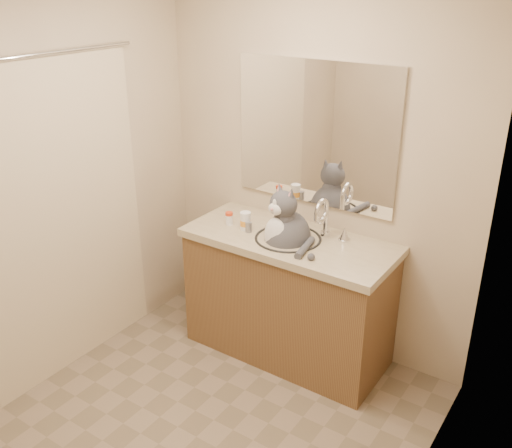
{
  "coord_description": "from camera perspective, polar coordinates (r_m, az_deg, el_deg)",
  "views": [
    {
      "loc": [
        1.63,
        -1.82,
        2.36
      ],
      "look_at": [
        -0.04,
        0.65,
        1.05
      ],
      "focal_mm": 40.0,
      "sensor_mm": 36.0,
      "label": 1
    }
  ],
  "objects": [
    {
      "name": "cat",
      "position": [
        3.52,
        3.08,
        -1.19
      ],
      "size": [
        0.39,
        0.4,
        0.57
      ],
      "rotation": [
        0.0,
        0.0,
        -0.26
      ],
      "color": "#48494E",
      "rests_on": "vanity"
    },
    {
      "name": "pill_bottle_redcap",
      "position": [
        3.73,
        -2.7,
        0.58
      ],
      "size": [
        0.06,
        0.06,
        0.08
      ],
      "rotation": [
        0.0,
        0.0,
        -0.28
      ],
      "color": "white",
      "rests_on": "vanity"
    },
    {
      "name": "room",
      "position": [
        2.7,
        -7.05,
        -1.81
      ],
      "size": [
        2.22,
        2.52,
        2.42
      ],
      "color": "#85725B",
      "rests_on": "ground"
    },
    {
      "name": "pill_bottle_orange",
      "position": [
        3.64,
        -1.06,
        0.27
      ],
      "size": [
        0.09,
        0.09,
        0.12
      ],
      "rotation": [
        0.0,
        0.0,
        0.39
      ],
      "color": "white",
      "rests_on": "vanity"
    },
    {
      "name": "shower_curtain",
      "position": [
        3.55,
        -18.79,
        0.49
      ],
      "size": [
        0.02,
        1.3,
        1.93
      ],
      "color": "beige",
      "rests_on": "ground"
    },
    {
      "name": "mirror",
      "position": [
        3.58,
        5.88,
        8.93
      ],
      "size": [
        1.1,
        0.02,
        0.9
      ],
      "primitive_type": "cube",
      "color": "white",
      "rests_on": "room"
    },
    {
      "name": "vanity",
      "position": [
        3.75,
        3.24,
        -6.99
      ],
      "size": [
        1.34,
        0.59,
        1.12
      ],
      "color": "brown",
      "rests_on": "ground"
    },
    {
      "name": "grey_canister",
      "position": [
        3.62,
        -0.74,
        -0.31
      ],
      "size": [
        0.05,
        0.05,
        0.07
      ],
      "rotation": [
        0.0,
        0.0,
        0.27
      ],
      "color": "gray",
      "rests_on": "vanity"
    }
  ]
}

